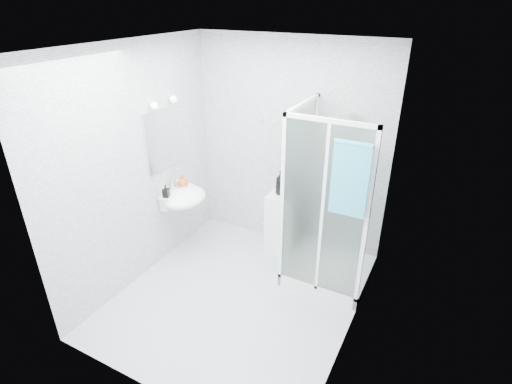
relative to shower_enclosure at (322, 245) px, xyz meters
The scene contains 12 objects.
room 1.33m from the shower_enclosure, 131.13° to the right, with size 2.40×2.60×2.60m.
shower_enclosure is the anchor object (origin of this frame).
wall_basin 1.72m from the shower_enclosure, 169.19° to the right, with size 0.46×0.56×0.35m.
mirror 2.16m from the shower_enclosure, behind, with size 0.02×0.60×0.70m, color white.
vanity_lights 2.35m from the shower_enclosure, behind, with size 0.10×0.40×0.08m.
wall_hooks 1.57m from the shower_enclosure, 151.98° to the left, with size 0.23×0.06×0.03m.
storage_cabinet 0.68m from the shower_enclosure, 156.04° to the left, with size 0.33×0.36×0.80m.
hand_towel 1.18m from the shower_enclosure, 51.24° to the right, with size 0.34×0.05×0.72m.
shampoo_bottle_a 0.88m from the shower_enclosure, 156.57° to the left, with size 0.11×0.11×0.30m, color black.
shampoo_bottle_b 0.77m from the shower_enclosure, 154.80° to the left, with size 0.11×0.11×0.25m, color #0C234D.
soap_dispenser_orange 1.82m from the shower_enclosure, behind, with size 0.13×0.13×0.16m, color #CA4D17.
soap_dispenser_black 1.88m from the shower_enclosure, 163.81° to the right, with size 0.07×0.07×0.15m, color black.
Camera 1 is at (1.76, -2.89, 2.98)m, focal length 28.00 mm.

